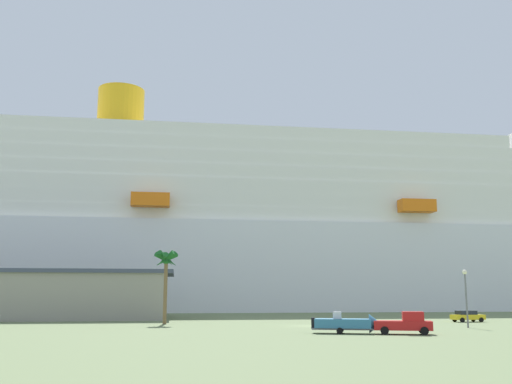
{
  "coord_description": "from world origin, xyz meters",
  "views": [
    {
      "loc": [
        -10.76,
        -72.73,
        3.91
      ],
      "look_at": [
        -4.3,
        30.56,
        22.33
      ],
      "focal_mm": 40.32,
      "sensor_mm": 36.0,
      "label": 1
    }
  ],
  "objects": [
    {
      "name": "ground_plane",
      "position": [
        0.0,
        30.0,
        0.0
      ],
      "size": [
        600.0,
        600.0,
        0.0
      ],
      "primitive_type": "plane",
      "color": "#66754C"
    },
    {
      "name": "small_boat_on_trailer",
      "position": [
        2.4,
        -14.3,
        0.96
      ],
      "size": [
        7.71,
        3.6,
        2.15
      ],
      "color": "#595960",
      "rests_on": "ground_plane"
    },
    {
      "name": "palm_tree",
      "position": [
        -17.99,
        5.61,
        7.98
      ],
      "size": [
        3.35,
        3.38,
        9.7
      ],
      "color": "brown",
      "rests_on": "ground_plane"
    },
    {
      "name": "parked_car_yellow_taxi",
      "position": [
        24.52,
        8.83,
        0.83
      ],
      "size": [
        4.81,
        2.73,
        1.58
      ],
      "color": "yellow",
      "rests_on": "ground_plane"
    },
    {
      "name": "cruise_ship",
      "position": [
        2.34,
        66.1,
        17.89
      ],
      "size": [
        298.05,
        53.23,
        56.79
      ],
      "color": "white",
      "rests_on": "ground_plane"
    },
    {
      "name": "street_lamp",
      "position": [
        18.44,
        -5.28,
        4.52
      ],
      "size": [
        0.56,
        0.56,
        6.79
      ],
      "color": "slate",
      "rests_on": "ground_plane"
    },
    {
      "name": "pickup_truck",
      "position": [
        7.61,
        -15.63,
        1.04
      ],
      "size": [
        5.92,
        3.35,
        2.2
      ],
      "color": "red",
      "rests_on": "ground_plane"
    }
  ]
}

